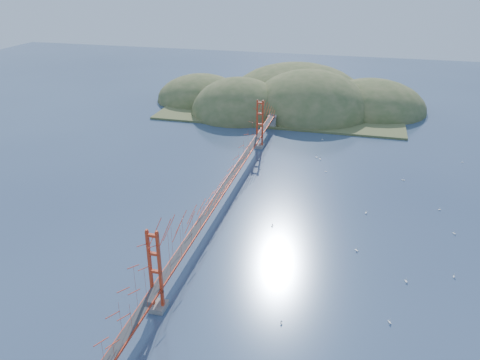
# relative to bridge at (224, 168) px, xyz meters

# --- Properties ---
(ground) EXTENTS (320.00, 320.00, 0.00)m
(ground) POSITION_rel_bridge_xyz_m (0.00, -0.18, -7.01)
(ground) COLOR #324564
(ground) RESTS_ON ground
(bridge) EXTENTS (2.20, 94.40, 12.00)m
(bridge) POSITION_rel_bridge_xyz_m (0.00, 0.00, 0.00)
(bridge) COLOR gray
(bridge) RESTS_ON ground
(far_headlands) EXTENTS (84.00, 58.00, 25.00)m
(far_headlands) POSITION_rel_bridge_xyz_m (2.21, 68.33, -7.01)
(far_headlands) COLOR olive
(far_headlands) RESTS_ON ground
(sailboat_12) EXTENTS (0.50, 0.41, 0.58)m
(sailboat_12) POSITION_rel_bridge_xyz_m (14.26, 39.01, -6.87)
(sailboat_12) COLOR white
(sailboat_12) RESTS_ON ground
(sailboat_10) EXTENTS (0.50, 0.51, 0.57)m
(sailboat_10) POSITION_rel_bridge_xyz_m (15.77, -28.89, -6.87)
(sailboat_10) COLOR white
(sailboat_10) RESTS_ON ground
(sailboat_3) EXTENTS (0.52, 0.42, 0.61)m
(sailboat_3) POSITION_rel_bridge_xyz_m (16.85, 19.18, -6.87)
(sailboat_3) COLOR white
(sailboat_3) RESTS_ON ground
(sailboat_14) EXTENTS (0.55, 0.61, 0.69)m
(sailboat_14) POSITION_rel_bridge_xyz_m (25.46, 2.60, -6.86)
(sailboat_14) COLOR white
(sailboat_14) RESTS_ON ground
(sailboat_1) EXTENTS (0.69, 0.69, 0.72)m
(sailboat_1) POSITION_rel_bridge_xyz_m (24.22, -10.07, -6.85)
(sailboat_1) COLOR white
(sailboat_1) RESTS_ON ground
(sailboat_6) EXTENTS (0.63, 0.63, 0.68)m
(sailboat_6) POSITION_rel_bridge_xyz_m (28.71, -25.39, -6.86)
(sailboat_6) COLOR white
(sailboat_6) RESTS_ON ground
(sailboat_16) EXTENTS (0.66, 0.66, 0.68)m
(sailboat_16) POSITION_rel_bridge_xyz_m (15.00, 25.82, -6.86)
(sailboat_16) COLOR white
(sailboat_16) RESTS_ON ground
(sailboat_9) EXTENTS (0.61, 0.61, 0.64)m
(sailboat_9) POSITION_rel_bridge_xyz_m (38.23, 7.15, -6.86)
(sailboat_9) COLOR white
(sailboat_9) RESTS_ON ground
(sailboat_11) EXTENTS (0.63, 0.63, 0.66)m
(sailboat_11) POSITION_rel_bridge_xyz_m (39.59, -0.93, -6.86)
(sailboat_11) COLOR white
(sailboat_11) RESTS_ON ground
(sailboat_0) EXTENTS (0.51, 0.53, 0.60)m
(sailboat_0) POSITION_rel_bridge_xyz_m (10.18, -6.03, -6.87)
(sailboat_0) COLOR white
(sailboat_0) RESTS_ON ground
(sailboat_17) EXTENTS (0.53, 0.47, 0.61)m
(sailboat_17) POSITION_rel_bridge_xyz_m (45.89, 31.99, -6.87)
(sailboat_17) COLOR white
(sailboat_17) RESTS_ON ground
(sailboat_7) EXTENTS (0.66, 0.60, 0.75)m
(sailboat_7) POSITION_rel_bridge_xyz_m (32.61, 18.69, -6.85)
(sailboat_7) COLOR white
(sailboat_7) RESTS_ON ground
(sailboat_5) EXTENTS (0.51, 0.56, 0.63)m
(sailboat_5) POSITION_rel_bridge_xyz_m (37.80, -13.44, -6.86)
(sailboat_5) COLOR white
(sailboat_5) RESTS_ON ground
(sailboat_extra_0) EXTENTS (0.61, 0.65, 0.73)m
(sailboat_extra_0) POSITION_rel_bridge_xyz_m (31.17, -16.29, -6.85)
(sailboat_extra_0) COLOR white
(sailboat_extra_0) RESTS_ON ground
(sailboat_extra_1) EXTENTS (0.65, 0.63, 0.73)m
(sailboat_extra_1) POSITION_rel_bridge_xyz_m (14.04, 26.66, -6.85)
(sailboat_extra_1) COLOR white
(sailboat_extra_1) RESTS_ON ground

